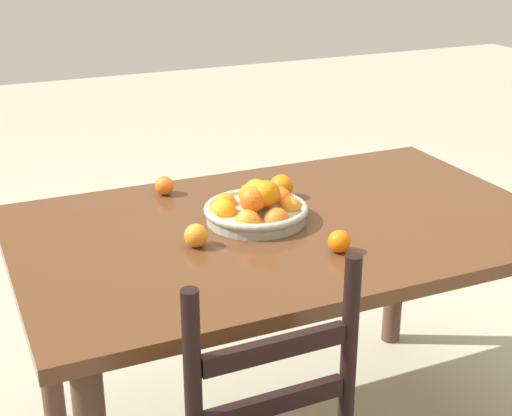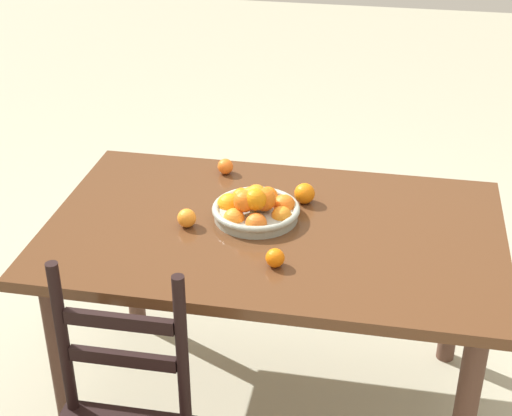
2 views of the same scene
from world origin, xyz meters
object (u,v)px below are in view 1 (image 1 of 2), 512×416
orange_loose_0 (339,241)px  orange_loose_2 (196,235)px  orange_loose_3 (281,186)px  orange_loose_1 (164,186)px  dining_table (285,253)px  fruit_bowl (257,206)px

orange_loose_0 → orange_loose_2: bearing=-29.0°
orange_loose_3 → orange_loose_1: bearing=-27.8°
orange_loose_2 → orange_loose_3: 0.45m
dining_table → orange_loose_0: (-0.04, 0.24, 0.13)m
fruit_bowl → orange_loose_2: fruit_bowl is taller
fruit_bowl → orange_loose_3: size_ratio=4.11×
orange_loose_0 → orange_loose_3: size_ratio=0.82×
dining_table → orange_loose_3: size_ratio=20.87×
fruit_bowl → orange_loose_1: 0.37m
dining_table → orange_loose_0: size_ratio=25.61×
orange_loose_2 → orange_loose_3: bearing=-146.9°
dining_table → orange_loose_1: orange_loose_1 is taller
dining_table → fruit_bowl: size_ratio=5.07×
orange_loose_1 → orange_loose_3: size_ratio=0.81×
dining_table → fruit_bowl: fruit_bowl is taller
fruit_bowl → orange_loose_0: fruit_bowl is taller
orange_loose_0 → orange_loose_1: size_ratio=1.00×
orange_loose_2 → orange_loose_1: bearing=-95.6°
orange_loose_0 → orange_loose_1: 0.68m
fruit_bowl → orange_loose_2: 0.24m
orange_loose_0 → fruit_bowl: bearing=-67.9°
dining_table → orange_loose_0: bearing=100.2°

